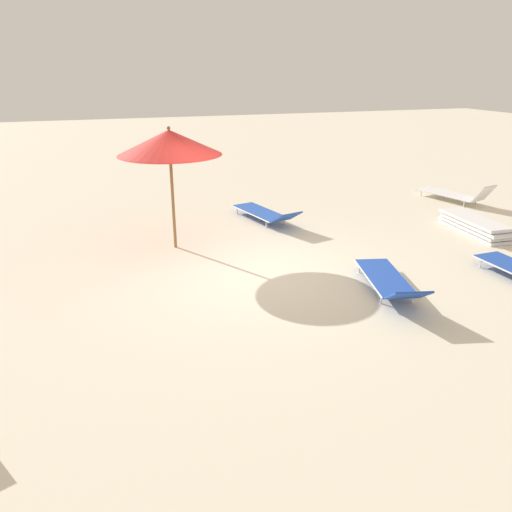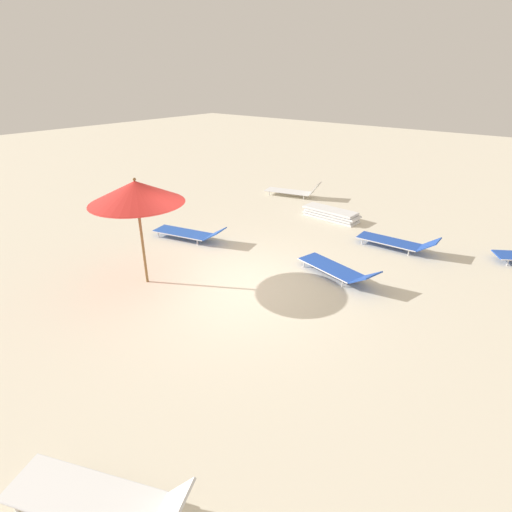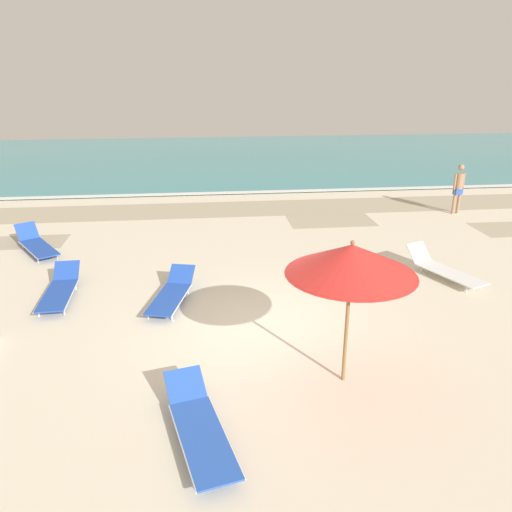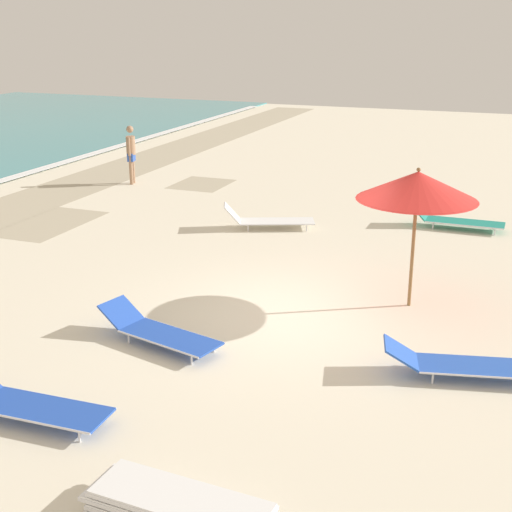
# 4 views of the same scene
# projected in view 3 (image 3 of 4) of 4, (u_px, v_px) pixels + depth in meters

# --- Properties ---
(ground_plane) EXTENTS (60.00, 60.00, 0.16)m
(ground_plane) POSITION_uv_depth(u_px,v_px,m) (264.00, 335.00, 9.84)
(ground_plane) COLOR beige
(ocean_water) EXTENTS (60.00, 18.55, 0.07)m
(ocean_water) POSITION_uv_depth(u_px,v_px,m) (219.00, 157.00, 29.14)
(ocean_water) COLOR teal
(ocean_water) RESTS_ON ground_plane
(beach_umbrella) EXTENTS (2.03, 2.03, 2.45)m
(beach_umbrella) POSITION_uv_depth(u_px,v_px,m) (351.00, 260.00, 7.56)
(beach_umbrella) COLOR olive
(beach_umbrella) RESTS_ON ground_plane
(sun_lounger_beside_umbrella) EXTENTS (0.69, 2.15, 0.51)m
(sun_lounger_beside_umbrella) POSITION_uv_depth(u_px,v_px,m) (60.00, 289.00, 11.21)
(sun_lounger_beside_umbrella) COLOR blue
(sun_lounger_beside_umbrella) RESTS_ON ground_plane
(sun_lounger_near_water_left) EXTENTS (1.11, 2.29, 0.47)m
(sun_lounger_near_water_left) POSITION_uv_depth(u_px,v_px,m) (199.00, 426.00, 6.92)
(sun_lounger_near_water_left) COLOR blue
(sun_lounger_near_water_left) RESTS_ON ground_plane
(sun_lounger_mid_beach_solo) EXTENTS (1.38, 2.22, 0.60)m
(sun_lounger_mid_beach_solo) POSITION_uv_depth(u_px,v_px,m) (444.00, 269.00, 12.34)
(sun_lounger_mid_beach_solo) COLOR white
(sun_lounger_mid_beach_solo) RESTS_ON ground_plane
(sun_lounger_mid_beach_pair_a) EXTENTS (1.67, 2.16, 0.62)m
(sun_lounger_mid_beach_pair_a) POSITION_uv_depth(u_px,v_px,m) (36.00, 244.00, 14.07)
(sun_lounger_mid_beach_pair_a) COLOR blue
(sun_lounger_mid_beach_pair_a) RESTS_ON ground_plane
(sun_lounger_mid_beach_pair_b) EXTENTS (1.09, 2.17, 0.49)m
(sun_lounger_mid_beach_pair_b) POSITION_uv_depth(u_px,v_px,m) (172.00, 293.00, 11.03)
(sun_lounger_mid_beach_pair_b) COLOR blue
(sun_lounger_mid_beach_pair_b) RESTS_ON ground_plane
(beachgoer_wading_adult) EXTENTS (0.44, 0.27, 1.76)m
(beachgoer_wading_adult) POSITION_uv_depth(u_px,v_px,m) (459.00, 186.00, 17.56)
(beachgoer_wading_adult) COLOR #A37A5B
(beachgoer_wading_adult) RESTS_ON ground_plane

